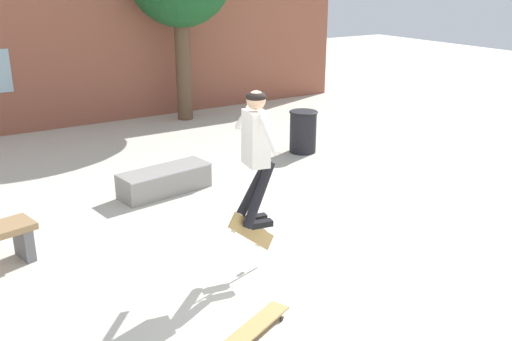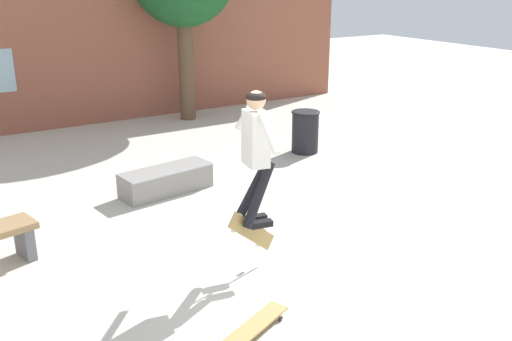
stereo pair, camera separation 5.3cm
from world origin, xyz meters
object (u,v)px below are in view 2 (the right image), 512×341
at_px(skate_ledge, 166,180).
at_px(trash_bin, 305,131).
at_px(skater, 256,146).
at_px(skateboard_resting, 257,324).
at_px(skateboard_flipping, 252,232).

xyz_separation_m(skate_ledge, trash_bin, (3.16, 0.60, 0.23)).
bearing_deg(skater, skate_ledge, 98.09).
xyz_separation_m(skate_ledge, skateboard_resting, (-0.72, -3.92, -0.13)).
relative_size(skater, skateboard_resting, 1.83).
height_order(skate_ledge, trash_bin, trash_bin).
height_order(trash_bin, skateboard_resting, trash_bin).
xyz_separation_m(trash_bin, skater, (-3.24, -3.47, 1.09)).
xyz_separation_m(trash_bin, skateboard_flipping, (-3.29, -3.46, 0.06)).
bearing_deg(skater, skateboard_resting, -111.46).
bearing_deg(skate_ledge, skater, -100.22).
relative_size(skateboard_flipping, skateboard_resting, 0.87).
relative_size(trash_bin, skateboard_resting, 0.96).
bearing_deg(trash_bin, skateboard_resting, -130.60).
height_order(skate_ledge, skateboard_resting, skate_ledge).
bearing_deg(skateboard_flipping, skateboard_resting, -134.27).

